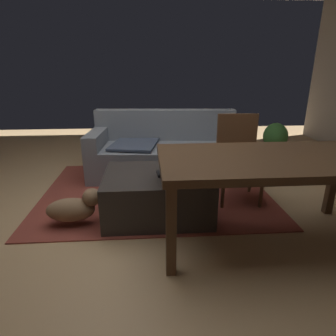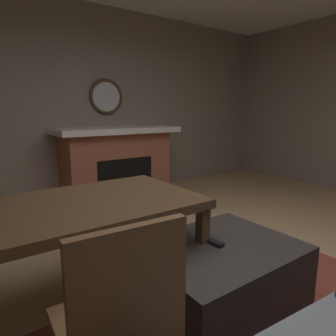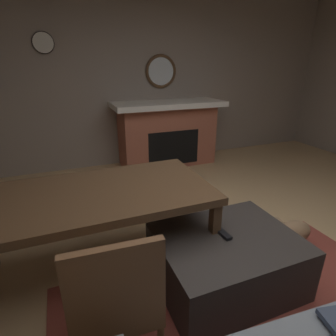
% 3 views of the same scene
% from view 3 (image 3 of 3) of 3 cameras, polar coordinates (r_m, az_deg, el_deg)
% --- Properties ---
extents(floor, '(8.78, 8.78, 0.00)m').
position_cam_3_polar(floor, '(2.47, 17.14, -21.27)').
color(floor, tan).
extents(wall_back_fireplace_side, '(7.71, 0.12, 2.82)m').
position_cam_3_polar(wall_back_fireplace_side, '(4.71, -6.35, 18.32)').
color(wall_back_fireplace_side, gray).
rests_on(wall_back_fireplace_side, ground).
extents(fireplace, '(1.80, 0.76, 1.06)m').
position_cam_3_polar(fireplace, '(4.60, -0.13, 7.41)').
color(fireplace, '#9E5642').
rests_on(fireplace, ground).
extents(round_wall_mirror, '(0.53, 0.05, 0.53)m').
position_cam_3_polar(round_wall_mirror, '(4.74, -1.50, 19.66)').
color(round_wall_mirror, '#4C331E').
extents(ottoman_coffee_table, '(1.02, 0.81, 0.44)m').
position_cam_3_polar(ottoman_coffee_table, '(2.23, 12.08, -18.58)').
color(ottoman_coffee_table, '#2D2826').
rests_on(ottoman_coffee_table, ground).
extents(tv_remote, '(0.06, 0.16, 0.02)m').
position_cam_3_polar(tv_remote, '(2.11, 11.48, -13.33)').
color(tv_remote, black).
rests_on(tv_remote, ottoman_coffee_table).
extents(dining_table, '(1.78, 0.91, 0.74)m').
position_cam_3_polar(dining_table, '(2.12, -15.61, -6.69)').
color(dining_table, '#513823').
rests_on(dining_table, ground).
extents(dining_chair_north, '(0.47, 0.47, 0.93)m').
position_cam_3_polar(dining_chair_north, '(1.52, -10.93, -25.87)').
color(dining_chair_north, brown).
rests_on(dining_chair_north, ground).
extents(small_dog, '(0.51, 0.23, 0.31)m').
position_cam_3_polar(small_dog, '(2.79, 23.93, -12.23)').
color(small_dog, '#8C6B4C').
rests_on(small_dog, ground).
extents(wall_clock, '(0.29, 0.03, 0.29)m').
position_cam_3_polar(wall_clock, '(4.45, -24.80, 22.84)').
color(wall_clock, silver).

